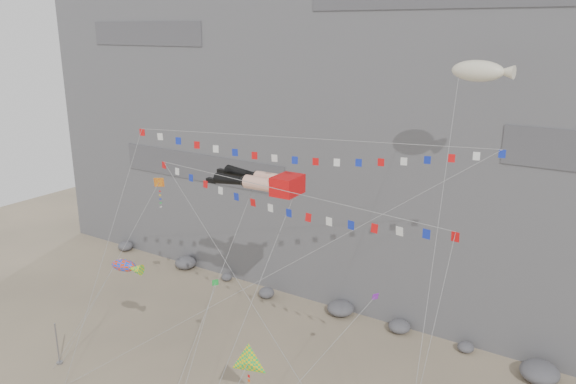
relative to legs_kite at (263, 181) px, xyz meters
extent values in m
cube|color=slate|center=(2.21, 24.56, 9.81)|extent=(80.00, 28.00, 50.00)
cylinder|color=gray|center=(-13.44, -10.31, -13.35)|extent=(0.12, 0.12, 3.69)
cube|color=red|center=(2.23, 0.06, 0.01)|extent=(1.82, 2.46, 1.43)
cylinder|color=#F2B197|center=(0.15, -0.70, 0.01)|extent=(2.45, 1.11, 1.06)
sphere|color=black|center=(-1.07, -0.73, 0.01)|extent=(0.97, 0.97, 0.97)
cone|color=black|center=(-2.50, -0.76, -0.08)|extent=(2.92, 0.95, 0.99)
cube|color=black|center=(-4.43, -0.81, -0.40)|extent=(0.95, 0.44, 0.35)
cylinder|color=#F2B197|center=(0.11, 0.73, 0.01)|extent=(2.45, 1.11, 1.06)
sphere|color=black|center=(-1.10, 0.70, 0.01)|extent=(0.97, 0.97, 0.97)
cone|color=black|center=(-2.53, 0.67, 0.14)|extent=(2.94, 0.95, 1.06)
cube|color=black|center=(-4.46, 0.63, 0.04)|extent=(0.95, 0.44, 0.35)
cylinder|color=gray|center=(3.02, -7.25, -7.57)|extent=(0.03, 0.03, 21.11)
cylinder|color=gray|center=(-3.33, -6.02, -5.69)|extent=(0.03, 0.03, 26.56)
cylinder|color=gray|center=(9.90, -7.17, -7.08)|extent=(0.03, 0.03, 20.64)
cylinder|color=gray|center=(-10.54, -6.80, -7.81)|extent=(0.03, 0.03, 17.12)
cube|color=gray|center=(-13.27, -10.26, -15.14)|extent=(0.16, 0.16, 0.10)
cylinder|color=gray|center=(-10.42, -9.40, -10.60)|extent=(0.03, 0.03, 11.17)
cube|color=gray|center=(-13.15, -11.16, -15.14)|extent=(0.16, 0.16, 0.10)
cylinder|color=gray|center=(14.95, -2.06, -3.28)|extent=(0.03, 0.03, 27.86)
cylinder|color=gray|center=(-0.48, -6.07, -7.61)|extent=(0.03, 0.03, 21.79)
cylinder|color=gray|center=(8.15, -8.04, -10.28)|extent=(0.03, 0.03, 14.96)
cylinder|color=gray|center=(1.12, -10.20, -10.44)|extent=(0.03, 0.03, 11.77)
camera|label=1|loc=(24.22, -34.11, 11.36)|focal=35.00mm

